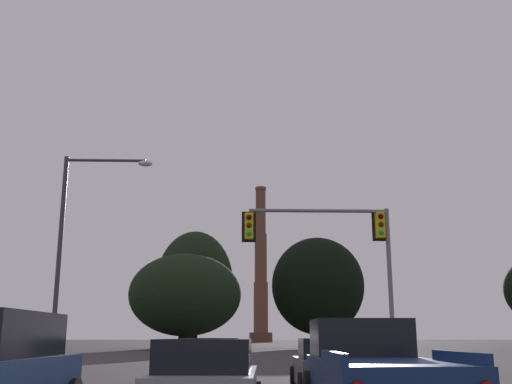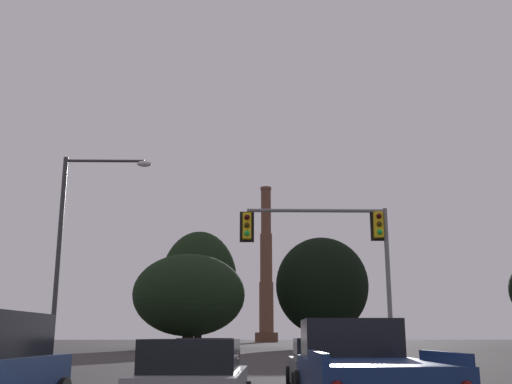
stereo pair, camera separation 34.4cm
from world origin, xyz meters
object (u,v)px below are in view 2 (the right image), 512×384
at_px(hatchback_center_lane_front, 207,365).
at_px(traffic_light_overhead_right, 339,246).
at_px(smokestack, 266,279).
at_px(hatchback_center_lane_second, 194,384).
at_px(pickup_truck_right_lane_second, 362,376).
at_px(street_lamp, 74,236).
at_px(hatchback_right_lane_front, 323,367).

distance_m(hatchback_center_lane_front, traffic_light_overhead_right, 8.39).
bearing_deg(smokestack, hatchback_center_lane_second, -92.64).
relative_size(pickup_truck_right_lane_second, traffic_light_overhead_right, 0.85).
relative_size(hatchback_center_lane_second, street_lamp, 0.46).
relative_size(hatchback_right_lane_front, hatchback_center_lane_front, 1.01).
height_order(hatchback_right_lane_front, hatchback_center_lane_second, same).
xyz_separation_m(hatchback_center_lane_front, street_lamp, (-6.13, 6.97, 4.95)).
height_order(traffic_light_overhead_right, smokestack, smokestack).
distance_m(pickup_truck_right_lane_second, hatchback_center_lane_second, 2.97).
height_order(pickup_truck_right_lane_second, street_lamp, street_lamp).
bearing_deg(hatchback_center_lane_front, smokestack, 87.81).
xyz_separation_m(hatchback_right_lane_front, traffic_light_overhead_right, (1.56, 6.28, 4.34)).
xyz_separation_m(street_lamp, smokestack, (13.33, 137.56, 11.01)).
bearing_deg(pickup_truck_right_lane_second, street_lamp, 124.63).
xyz_separation_m(pickup_truck_right_lane_second, hatchback_center_lane_second, (-2.96, 0.09, -0.14)).
xyz_separation_m(hatchback_center_lane_front, traffic_light_overhead_right, (4.85, 5.30, 4.34)).
height_order(pickup_truck_right_lane_second, traffic_light_overhead_right, traffic_light_overhead_right).
bearing_deg(hatchback_center_lane_second, pickup_truck_right_lane_second, 0.83).
relative_size(hatchback_right_lane_front, street_lamp, 0.46).
bearing_deg(hatchback_right_lane_front, hatchback_center_lane_front, 164.91).
distance_m(hatchback_center_lane_front, street_lamp, 10.52).
bearing_deg(hatchback_right_lane_front, street_lamp, 141.33).
relative_size(hatchback_center_lane_front, hatchback_center_lane_second, 0.99).
height_order(pickup_truck_right_lane_second, smokestack, smokestack).
height_order(hatchback_right_lane_front, street_lamp, street_lamp).
xyz_separation_m(hatchback_right_lane_front, pickup_truck_right_lane_second, (-0.12, -6.37, 0.14)).
bearing_deg(hatchback_center_lane_second, smokestack, 90.02).
relative_size(traffic_light_overhead_right, street_lamp, 0.72).
height_order(hatchback_right_lane_front, smokestack, smokestack).
relative_size(pickup_truck_right_lane_second, smokestack, 0.13).
distance_m(street_lamp, smokestack, 138.64).
bearing_deg(pickup_truck_right_lane_second, smokestack, 90.11).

